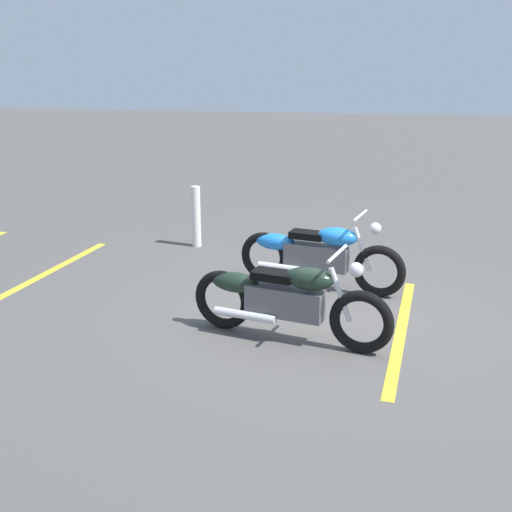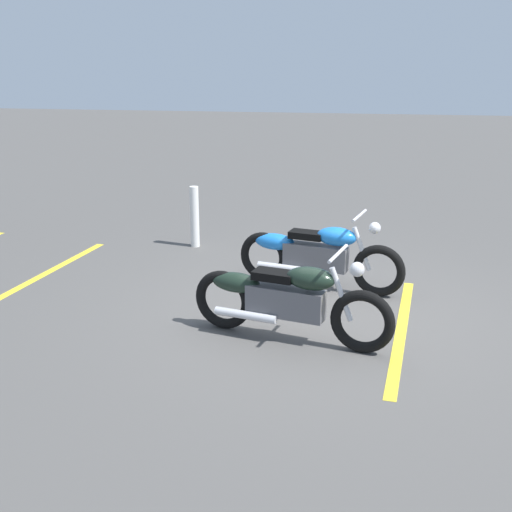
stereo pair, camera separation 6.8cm
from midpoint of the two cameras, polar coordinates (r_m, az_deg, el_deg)
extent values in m
plane|color=#514F4C|center=(7.59, 6.23, -5.05)|extent=(60.00, 60.00, 0.00)
torus|color=black|center=(8.09, 11.25, -1.35)|extent=(0.68, 0.25, 0.67)
torus|color=black|center=(8.53, 0.99, -0.04)|extent=(0.68, 0.25, 0.67)
cube|color=#59595E|center=(8.27, 5.67, -0.08)|extent=(0.87, 0.39, 0.32)
ellipsoid|color=blue|center=(8.11, 7.55, 1.72)|extent=(0.57, 0.38, 0.24)
ellipsoid|color=blue|center=(8.41, 2.01, 1.30)|extent=(0.60, 0.35, 0.22)
cube|color=black|center=(8.23, 4.87, 1.90)|extent=(0.48, 0.33, 0.09)
cylinder|color=silver|center=(8.06, 9.76, 0.62)|extent=(0.27, 0.11, 0.56)
cylinder|color=silver|center=(7.96, 9.57, 3.58)|extent=(0.17, 0.61, 0.04)
sphere|color=silver|center=(7.95, 10.91, 2.45)|extent=(0.15, 0.15, 0.15)
cylinder|color=silver|center=(8.31, 2.72, -1.06)|extent=(0.70, 0.24, 0.09)
torus|color=black|center=(6.52, 9.74, -5.87)|extent=(0.68, 0.25, 0.67)
torus|color=black|center=(7.01, -2.73, -3.94)|extent=(0.68, 0.25, 0.67)
cube|color=#59595E|center=(6.71, 2.88, -4.16)|extent=(0.87, 0.39, 0.32)
ellipsoid|color=black|center=(6.52, 5.14, -2.04)|extent=(0.57, 0.38, 0.24)
ellipsoid|color=black|center=(6.87, -1.56, -2.38)|extent=(0.60, 0.35, 0.22)
cube|color=black|center=(6.66, 1.87, -1.76)|extent=(0.48, 0.33, 0.09)
cylinder|color=silver|center=(6.47, 7.88, -3.45)|extent=(0.27, 0.11, 0.56)
cylinder|color=silver|center=(6.35, 7.60, 0.20)|extent=(0.17, 0.61, 0.04)
sphere|color=silver|center=(6.34, 9.29, -1.23)|extent=(0.15, 0.15, 0.15)
cylinder|color=silver|center=(6.79, -0.73, -5.33)|extent=(0.70, 0.24, 0.09)
cylinder|color=white|center=(10.12, -5.20, 3.54)|extent=(0.14, 0.14, 0.97)
cube|color=yellow|center=(7.24, 13.16, -6.52)|extent=(0.41, 3.20, 0.01)
cube|color=yellow|center=(9.33, -18.26, -1.55)|extent=(0.41, 3.20, 0.01)
camera|label=1|loc=(0.03, 90.26, -0.08)|focal=44.52mm
camera|label=2|loc=(0.03, -89.74, 0.08)|focal=44.52mm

